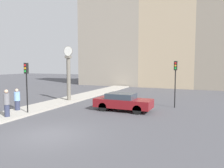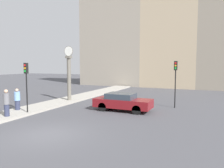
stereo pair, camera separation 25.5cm
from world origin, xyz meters
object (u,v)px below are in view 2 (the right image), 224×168
object	(u,v)px
pedestrian_grey_jacket	(6,103)
street_clock	(69,74)
traffic_light_near	(26,77)
traffic_light_far	(176,75)
sedan_car	(123,102)
pedestrian_blue_stripe	(17,99)

from	to	relation	value
pedestrian_grey_jacket	street_clock	bearing A→B (deg)	90.92
traffic_light_near	traffic_light_far	xyz separation A→B (m)	(9.43, 6.87, 0.07)
sedan_car	pedestrian_grey_jacket	xyz separation A→B (m)	(-6.18, -5.47, 0.34)
sedan_car	street_clock	bearing A→B (deg)	163.78
traffic_light_far	street_clock	distance (m)	9.91
traffic_light_near	pedestrian_blue_stripe	bearing A→B (deg)	165.50
sedan_car	traffic_light_near	bearing A→B (deg)	-145.88
traffic_light_far	pedestrian_blue_stripe	world-z (taller)	traffic_light_far
traffic_light_far	sedan_car	bearing A→B (deg)	-140.85
traffic_light_near	traffic_light_far	bearing A→B (deg)	36.10
sedan_car	traffic_light_far	xyz separation A→B (m)	(3.56, 2.90, 2.07)
traffic_light_far	pedestrian_blue_stripe	distance (m)	12.74
pedestrian_grey_jacket	pedestrian_blue_stripe	size ratio (longest dim) A/B	1.11
traffic_light_near	street_clock	distance (m)	5.82
traffic_light_near	pedestrian_blue_stripe	size ratio (longest dim) A/B	2.19
traffic_light_near	pedestrian_blue_stripe	distance (m)	2.27
traffic_light_near	pedestrian_grey_jacket	world-z (taller)	traffic_light_near
traffic_light_near	pedestrian_grey_jacket	size ratio (longest dim) A/B	1.97
traffic_light_near	pedestrian_grey_jacket	distance (m)	2.26
traffic_light_far	pedestrian_blue_stripe	xyz separation A→B (m)	(-10.79, -6.52, -1.84)
traffic_light_near	street_clock	world-z (taller)	street_clock
traffic_light_near	traffic_light_far	size ratio (longest dim) A/B	0.92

